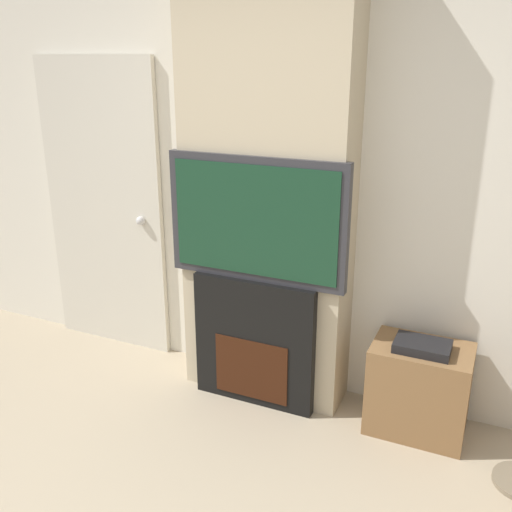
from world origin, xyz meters
name	(u,v)px	position (x,y,z in m)	size (l,w,h in m)	color
wall_back	(279,172)	(0.00, 2.03, 1.35)	(6.00, 0.06, 2.70)	silver
chimney_breast	(267,177)	(0.00, 1.85, 1.35)	(0.98, 0.30, 2.70)	#BCAD8E
fireplace	(256,341)	(0.00, 1.70, 0.39)	(0.75, 0.15, 0.79)	black
television	(256,220)	(0.00, 1.69, 1.14)	(1.05, 0.07, 0.71)	#2D2D33
media_stand	(419,388)	(0.95, 1.79, 0.27)	(0.53, 0.36, 0.56)	brown
entry_door	(104,209)	(-1.27, 1.97, 1.00)	(0.93, 0.09, 2.00)	beige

